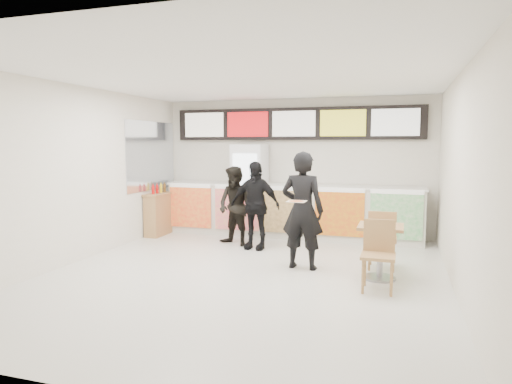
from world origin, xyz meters
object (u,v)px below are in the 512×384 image
at_px(customer_main, 302,210).
at_px(service_counter, 290,211).
at_px(drinks_fridge, 249,190).
at_px(customer_mid, 255,205).
at_px(cafe_table, 380,242).
at_px(condiment_ledge, 159,214).
at_px(customer_left, 235,206).

bearing_deg(customer_main, service_counter, -67.64).
relative_size(drinks_fridge, customer_mid, 1.19).
relative_size(cafe_table, condiment_ledge, 1.48).
relative_size(customer_left, cafe_table, 0.95).
height_order(customer_left, cafe_table, customer_left).
xyz_separation_m(service_counter, cafe_table, (1.99, -2.65, -0.01)).
distance_m(customer_mid, condiment_ledge, 2.54).
relative_size(service_counter, customer_main, 2.93).
bearing_deg(drinks_fridge, customer_left, -85.80).
height_order(drinks_fridge, customer_mid, drinks_fridge).
xyz_separation_m(service_counter, customer_left, (-0.85, -1.14, 0.21)).
bearing_deg(service_counter, customer_left, -126.71).
distance_m(service_counter, customer_main, 2.56).
xyz_separation_m(drinks_fridge, customer_mid, (0.55, -1.33, -0.16)).
distance_m(cafe_table, condiment_ledge, 5.20).
bearing_deg(condiment_ledge, service_counter, 13.54).
xyz_separation_m(customer_left, cafe_table, (2.84, -1.51, -0.22)).
bearing_deg(customer_left, cafe_table, -7.04).
distance_m(service_counter, customer_mid, 1.39).
relative_size(service_counter, customer_mid, 3.30).
xyz_separation_m(customer_main, customer_mid, (-1.15, 1.10, -0.11)).
bearing_deg(service_counter, cafe_table, -53.02).
distance_m(service_counter, cafe_table, 3.31).
bearing_deg(customer_mid, cafe_table, -24.53).
bearing_deg(customer_main, customer_left, -33.51).
height_order(service_counter, condiment_ledge, service_counter).
bearing_deg(customer_main, drinks_fridge, -50.25).
height_order(cafe_table, condiment_ledge, condiment_ledge).
distance_m(service_counter, condiment_ledge, 2.90).
distance_m(customer_left, condiment_ledge, 2.05).
bearing_deg(cafe_table, drinks_fridge, 138.19).
height_order(customer_main, customer_mid, customer_main).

